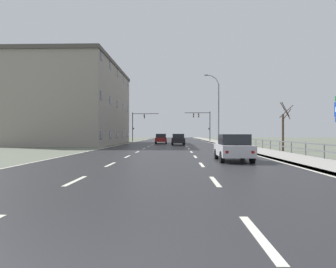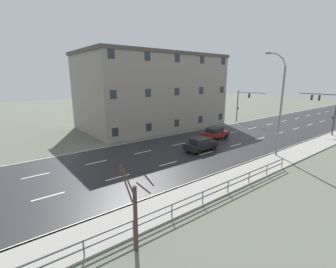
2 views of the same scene
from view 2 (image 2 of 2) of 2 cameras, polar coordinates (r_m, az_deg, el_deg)
ground_plane at (r=34.66m, az=15.52°, el=-1.05°), size 160.00×160.00×0.12m
road_asphalt_strip at (r=44.71m, az=24.74°, el=1.45°), size 14.00×120.00×0.03m
sidewalk_right at (r=41.68m, az=35.02°, el=-0.46°), size 3.00×120.00×0.12m
guardrail at (r=12.71m, az=-19.49°, el=-23.75°), size 0.07×36.68×1.00m
street_lamp_midground at (r=27.37m, az=25.09°, el=5.92°), size 2.29×0.24×10.80m
traffic_signal_right at (r=41.78m, az=33.49°, el=5.58°), size 5.25×0.36×6.12m
traffic_signal_left at (r=46.98m, az=17.26°, el=7.40°), size 5.40×0.36×5.89m
car_near_right at (r=33.48m, az=11.23°, el=0.21°), size 1.94×4.15×1.57m
car_mid_centre at (r=27.69m, az=7.80°, el=-2.39°), size 1.94×4.15×1.57m
brick_building at (r=41.65m, az=-3.75°, el=10.24°), size 13.27×23.56×12.08m
bare_tree_mid at (r=11.84m, az=-7.68°, el=-18.12°), size 1.40×1.61×4.49m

